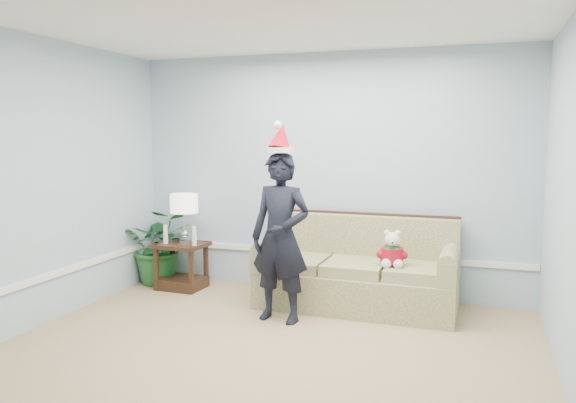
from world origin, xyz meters
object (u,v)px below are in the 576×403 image
(sofa, at_px, (358,274))
(man, at_px, (280,237))
(side_table, at_px, (182,271))
(houseplant, at_px, (160,245))
(table_lamp, at_px, (184,205))
(teddy_bear, at_px, (392,253))

(sofa, distance_m, man, 1.04)
(side_table, xyz_separation_m, man, (1.48, -0.71, 0.61))
(sofa, distance_m, houseplant, 2.47)
(man, bearing_deg, houseplant, 162.25)
(side_table, height_order, houseplant, houseplant)
(side_table, distance_m, houseplant, 0.47)
(sofa, height_order, houseplant, sofa)
(table_lamp, relative_size, man, 0.35)
(man, distance_m, teddy_bear, 1.13)
(man, xyz_separation_m, teddy_bear, (0.99, 0.50, -0.19))
(houseplant, xyz_separation_m, man, (1.85, -0.85, 0.36))
(man, height_order, teddy_bear, man)
(houseplant, height_order, teddy_bear, houseplant)
(sofa, height_order, table_lamp, table_lamp)
(houseplant, distance_m, teddy_bear, 2.86)
(sofa, bearing_deg, side_table, -179.39)
(side_table, relative_size, teddy_bear, 1.59)
(sofa, bearing_deg, man, -130.45)
(sofa, height_order, man, man)
(sofa, height_order, teddy_bear, sofa)
(side_table, relative_size, houseplant, 0.63)
(sofa, xyz_separation_m, teddy_bear, (0.38, -0.19, 0.29))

